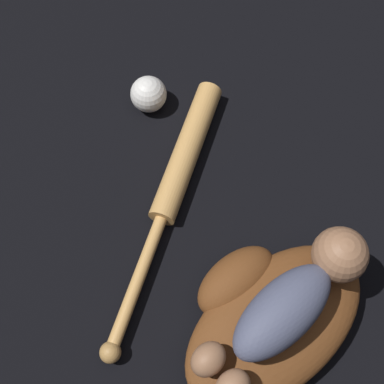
# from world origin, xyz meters

# --- Properties ---
(ground_plane) EXTENTS (6.00, 6.00, 0.00)m
(ground_plane) POSITION_xyz_m (0.00, 0.00, 0.00)
(ground_plane) COLOR black
(baseball_glove) EXTENTS (0.42, 0.33, 0.09)m
(baseball_glove) POSITION_xyz_m (-0.02, 0.04, 0.04)
(baseball_glove) COLOR brown
(baseball_glove) RESTS_ON ground
(baby_figure) EXTENTS (0.35, 0.21, 0.10)m
(baby_figure) POSITION_xyz_m (0.01, 0.03, 0.13)
(baby_figure) COLOR #4C516B
(baby_figure) RESTS_ON baseball_glove
(baseball_bat) EXTENTS (0.42, 0.49, 0.05)m
(baseball_bat) POSITION_xyz_m (-0.06, 0.37, 0.03)
(baseball_bat) COLOR tan
(baseball_bat) RESTS_ON ground
(baseball) EXTENTS (0.08, 0.08, 0.08)m
(baseball) POSITION_xyz_m (-0.05, 0.57, 0.04)
(baseball) COLOR white
(baseball) RESTS_ON ground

